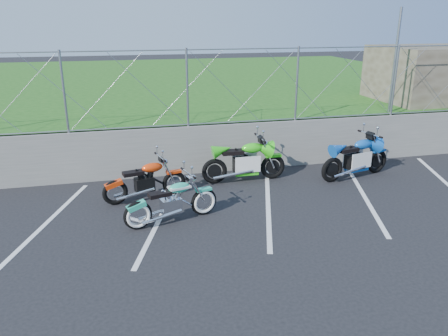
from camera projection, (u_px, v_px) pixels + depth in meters
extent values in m
plane|color=black|center=(168.00, 235.00, 8.47)|extent=(90.00, 90.00, 0.00)
cube|color=#62625D|center=(151.00, 152.00, 11.48)|extent=(30.00, 0.22, 1.30)
cube|color=#1E4E14|center=(135.00, 93.00, 20.68)|extent=(30.00, 20.00, 1.30)
cylinder|color=gray|center=(146.00, 50.00, 10.64)|extent=(28.00, 0.03, 0.03)
cylinder|color=gray|center=(150.00, 126.00, 11.25)|extent=(28.00, 0.03, 0.03)
cylinder|color=gray|center=(395.00, 61.00, 12.73)|extent=(0.08, 0.08, 3.00)
cube|color=silver|center=(44.00, 226.00, 8.86)|extent=(1.49, 4.31, 0.01)
cube|color=silver|center=(162.00, 214.00, 9.39)|extent=(1.49, 4.31, 0.01)
cube|color=silver|center=(268.00, 203.00, 9.92)|extent=(1.49, 4.31, 0.01)
cube|color=silver|center=(363.00, 194.00, 10.45)|extent=(1.49, 4.31, 0.01)
torus|color=black|center=(138.00, 215.00, 8.63)|extent=(0.60, 0.25, 0.59)
torus|color=black|center=(204.00, 202.00, 9.29)|extent=(0.60, 0.25, 0.59)
cube|color=silver|center=(171.00, 206.00, 8.93)|extent=(0.46, 0.35, 0.30)
ellipsoid|color=#2DB58D|center=(179.00, 188.00, 8.90)|extent=(0.51, 0.33, 0.21)
cube|color=black|center=(160.00, 194.00, 8.73)|extent=(0.49, 0.32, 0.08)
cube|color=#2DB58D|center=(204.00, 189.00, 9.20)|extent=(0.36, 0.22, 0.05)
cylinder|color=silver|center=(188.00, 173.00, 8.90)|extent=(0.19, 0.63, 0.03)
torus|color=black|center=(115.00, 193.00, 9.78)|extent=(0.59, 0.23, 0.58)
torus|color=black|center=(174.00, 183.00, 10.38)|extent=(0.59, 0.23, 0.58)
cube|color=black|center=(145.00, 184.00, 10.04)|extent=(0.48, 0.35, 0.32)
ellipsoid|color=#E73B0D|center=(152.00, 167.00, 10.01)|extent=(0.53, 0.34, 0.22)
cube|color=black|center=(133.00, 173.00, 9.84)|extent=(0.51, 0.33, 0.08)
cube|color=#E73B0D|center=(174.00, 172.00, 10.29)|extent=(0.38, 0.22, 0.06)
cylinder|color=silver|center=(160.00, 157.00, 10.02)|extent=(0.18, 0.66, 0.03)
torus|color=black|center=(214.00, 171.00, 11.03)|extent=(0.66, 0.12, 0.66)
torus|color=black|center=(273.00, 167.00, 11.37)|extent=(0.66, 0.12, 0.66)
cube|color=black|center=(243.00, 165.00, 11.16)|extent=(0.50, 0.31, 0.37)
ellipsoid|color=#30D01A|center=(253.00, 148.00, 11.07)|extent=(0.58, 0.27, 0.25)
cube|color=black|center=(233.00, 152.00, 10.98)|extent=(0.55, 0.26, 0.10)
cube|color=#30D01A|center=(273.00, 155.00, 11.27)|extent=(0.42, 0.16, 0.07)
cylinder|color=silver|center=(260.00, 138.00, 11.03)|extent=(0.03, 0.79, 0.03)
torus|color=black|center=(332.00, 170.00, 11.14)|extent=(0.67, 0.27, 0.66)
torus|color=black|center=(377.00, 161.00, 11.81)|extent=(0.67, 0.27, 0.66)
cube|color=black|center=(355.00, 161.00, 11.43)|extent=(0.56, 0.42, 0.37)
ellipsoid|color=#1253AD|center=(363.00, 144.00, 11.39)|extent=(0.62, 0.40, 0.25)
cube|color=black|center=(348.00, 150.00, 11.19)|extent=(0.59, 0.38, 0.10)
cube|color=#1253AD|center=(378.00, 150.00, 11.71)|extent=(0.44, 0.26, 0.07)
cylinder|color=silver|center=(370.00, 134.00, 11.39)|extent=(0.22, 0.77, 0.03)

